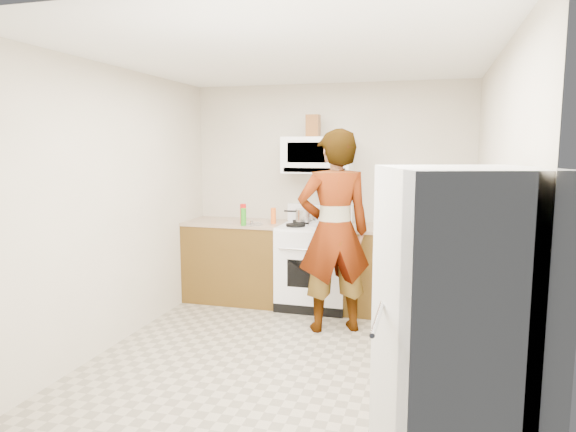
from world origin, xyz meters
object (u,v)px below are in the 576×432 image
(kettle, at_px, (404,219))
(saucepan, at_px, (306,215))
(microwave, at_px, (318,155))
(person, at_px, (334,232))
(gas_range, at_px, (314,264))
(fridge, at_px, (459,344))

(kettle, bearing_deg, saucepan, -163.69)
(microwave, relative_size, kettle, 4.14)
(microwave, relative_size, person, 0.39)
(microwave, distance_m, saucepan, 0.69)
(gas_range, height_order, person, person)
(gas_range, distance_m, microwave, 1.22)
(person, bearing_deg, gas_range, -87.26)
(microwave, xyz_separation_m, saucepan, (-0.12, -0.02, -0.68))
(fridge, bearing_deg, gas_range, 95.91)
(person, bearing_deg, saucepan, -83.33)
(microwave, bearing_deg, gas_range, -90.00)
(microwave, bearing_deg, person, -66.87)
(saucepan, bearing_deg, kettle, -0.73)
(microwave, xyz_separation_m, kettle, (0.96, -0.03, -0.67))
(fridge, relative_size, kettle, 9.27)
(gas_range, xyz_separation_m, person, (0.34, -0.67, 0.49))
(microwave, height_order, person, person)
(kettle, bearing_deg, gas_range, -157.43)
(saucepan, bearing_deg, person, -59.14)
(kettle, bearing_deg, person, -111.90)
(microwave, bearing_deg, fridge, -66.07)
(gas_range, height_order, microwave, microwave)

